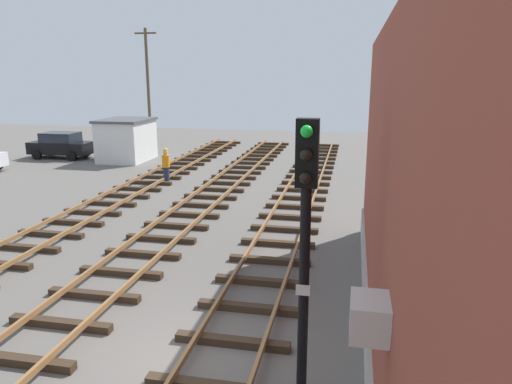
% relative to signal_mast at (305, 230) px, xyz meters
% --- Properties ---
extents(ground_plane, '(81.01, 81.01, 0.00)m').
position_rel_signal_mast_xyz_m(ground_plane, '(-2.31, 0.58, -3.14)').
color(ground_plane, '#605B56').
extents(track_near_building, '(2.50, 62.32, 0.32)m').
position_rel_signal_mast_xyz_m(track_near_building, '(-1.62, 0.58, -3.01)').
color(track_near_building, '#38281C').
rests_on(track_near_building, ground).
extents(track_centre, '(2.50, 62.32, 0.32)m').
position_rel_signal_mast_xyz_m(track_centre, '(-5.66, 0.58, -3.01)').
color(track_centre, '#38281C').
rests_on(track_centre, ground).
extents(signal_mast, '(0.36, 0.40, 4.97)m').
position_rel_signal_mast_xyz_m(signal_mast, '(0.00, 0.00, 0.00)').
color(signal_mast, black).
rests_on(signal_mast, ground).
extents(control_hut, '(3.00, 3.80, 2.76)m').
position_rel_signal_mast_xyz_m(control_hut, '(-14.04, 21.90, -1.75)').
color(control_hut, silver).
rests_on(control_hut, ground).
extents(parked_car_black, '(4.20, 2.04, 1.76)m').
position_rel_signal_mast_xyz_m(parked_car_black, '(-18.88, 21.87, -2.24)').
color(parked_car_black, black).
rests_on(parked_car_black, ground).
extents(utility_pole_far, '(1.80, 0.24, 9.15)m').
position_rel_signal_mast_xyz_m(utility_pole_far, '(-15.73, 29.65, 1.63)').
color(utility_pole_far, brown).
rests_on(utility_pole_far, ground).
extents(track_worker_foreground, '(0.40, 0.40, 1.87)m').
position_rel_signal_mast_xyz_m(track_worker_foreground, '(-8.92, 15.98, -2.21)').
color(track_worker_foreground, '#262D4C').
rests_on(track_worker_foreground, ground).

